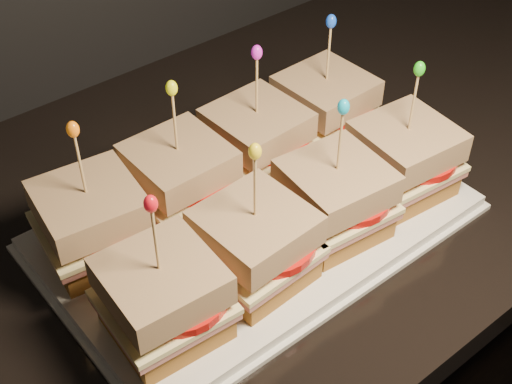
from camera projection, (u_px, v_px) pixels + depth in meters
granite_slab at (117, 265)px, 0.78m from camera, size 2.30×0.63×0.04m
platter at (256, 223)px, 0.79m from camera, size 0.45×0.28×0.02m
platter_rim at (256, 227)px, 0.79m from camera, size 0.46×0.29×0.01m
sandwich_0_bread_bot at (97, 242)px, 0.74m from camera, size 0.11×0.11×0.03m
sandwich_0_ham at (94, 230)px, 0.73m from camera, size 0.12×0.11×0.01m
sandwich_0_cheese at (93, 225)px, 0.72m from camera, size 0.12×0.12×0.01m
sandwich_0_tomato at (105, 218)px, 0.72m from camera, size 0.10×0.10×0.01m
sandwich_0_bread_top at (89, 204)px, 0.70m from camera, size 0.11×0.11×0.03m
sandwich_0_pick at (81, 168)px, 0.67m from camera, size 0.00×0.00×0.09m
sandwich_0_frill at (73, 129)px, 0.64m from camera, size 0.01×0.01×0.02m
sandwich_1_bread_bot at (182, 199)px, 0.79m from camera, size 0.10×0.10×0.03m
sandwich_1_ham at (181, 187)px, 0.78m from camera, size 0.11×0.10×0.01m
sandwich_1_cheese at (180, 182)px, 0.77m from camera, size 0.11×0.10×0.01m
sandwich_1_tomato at (192, 175)px, 0.77m from camera, size 0.10×0.10×0.01m
sandwich_1_bread_top at (178, 161)px, 0.75m from camera, size 0.10×0.10×0.03m
sandwich_1_pick at (175, 126)px, 0.72m from camera, size 0.00×0.00×0.09m
sandwich_1_frill at (172, 88)px, 0.69m from camera, size 0.01×0.01×0.02m
sandwich_2_bread_bot at (257, 160)px, 0.84m from camera, size 0.10×0.10×0.03m
sandwich_2_ham at (257, 149)px, 0.83m from camera, size 0.11×0.11×0.01m
sandwich_2_cheese at (257, 144)px, 0.82m from camera, size 0.11×0.11×0.01m
sandwich_2_tomato at (268, 137)px, 0.82m from camera, size 0.10×0.10×0.01m
sandwich_2_bread_top at (257, 124)px, 0.80m from camera, size 0.10×0.10×0.03m
sandwich_2_pick at (257, 89)px, 0.77m from camera, size 0.00×0.00×0.09m
sandwich_2_frill at (257, 52)px, 0.74m from camera, size 0.01×0.01×0.02m
sandwich_3_bread_bot at (323, 126)px, 0.89m from camera, size 0.10×0.10×0.03m
sandwich_3_ham at (324, 115)px, 0.88m from camera, size 0.11×0.10×0.01m
sandwich_3_cheese at (324, 110)px, 0.87m from camera, size 0.11×0.11×0.01m
sandwich_3_tomato at (335, 104)px, 0.87m from camera, size 0.10×0.10×0.01m
sandwich_3_bread_top at (326, 91)px, 0.85m from camera, size 0.10×0.10×0.03m
sandwich_3_pick at (328, 57)px, 0.82m from camera, size 0.00×0.00×0.09m
sandwich_3_frill at (331, 21)px, 0.79m from camera, size 0.01×0.01×0.02m
sandwich_4_bread_bot at (166, 319)px, 0.66m from camera, size 0.10×0.10×0.03m
sandwich_4_ham at (164, 307)px, 0.65m from camera, size 0.11×0.11×0.01m
sandwich_4_cheese at (164, 302)px, 0.65m from camera, size 0.11×0.11×0.01m
sandwich_4_tomato at (178, 294)px, 0.64m from camera, size 0.10×0.10×0.01m
sandwich_4_bread_top at (161, 281)px, 0.63m from camera, size 0.10×0.10×0.03m
sandwich_4_pick at (156, 244)px, 0.60m from camera, size 0.00×0.00×0.09m
sandwich_4_frill at (151, 204)px, 0.57m from camera, size 0.01×0.01×0.02m
sandwich_5_bread_bot at (255, 265)px, 0.71m from camera, size 0.10×0.10×0.03m
sandwich_5_ham at (255, 253)px, 0.70m from camera, size 0.11×0.11×0.01m
sandwich_5_cheese at (255, 248)px, 0.70m from camera, size 0.11×0.11×0.01m
sandwich_5_tomato at (269, 241)px, 0.69m from camera, size 0.10×0.10×0.01m
sandwich_5_bread_top at (255, 227)px, 0.68m from camera, size 0.10×0.10×0.03m
sandwich_5_pick at (255, 190)px, 0.65m from camera, size 0.00×0.00×0.09m
sandwich_5_frill at (255, 151)px, 0.62m from camera, size 0.01×0.01×0.02m
sandwich_6_bread_bot at (333, 219)px, 0.76m from camera, size 0.10×0.10×0.03m
sandwich_6_ham at (334, 207)px, 0.75m from camera, size 0.11×0.11×0.01m
sandwich_6_cheese at (334, 202)px, 0.75m from camera, size 0.12×0.11×0.01m
sandwich_6_tomato at (347, 195)px, 0.74m from camera, size 0.10×0.10×0.01m
sandwich_6_bread_top at (336, 181)px, 0.73m from camera, size 0.11×0.11×0.03m
sandwich_6_pick at (340, 145)px, 0.70m from camera, size 0.00×0.00×0.09m
sandwich_6_frill at (343, 107)px, 0.67m from camera, size 0.01×0.01×0.02m
sandwich_7_bread_bot at (400, 178)px, 0.81m from camera, size 0.10×0.10×0.03m
sandwich_7_ham at (402, 166)px, 0.80m from camera, size 0.11×0.11×0.01m
sandwich_7_cheese at (403, 161)px, 0.80m from camera, size 0.12×0.11×0.01m
sandwich_7_tomato at (415, 155)px, 0.79m from camera, size 0.10×0.10×0.01m
sandwich_7_bread_top at (407, 141)px, 0.78m from camera, size 0.11×0.11×0.03m
sandwich_7_pick at (413, 106)px, 0.75m from camera, size 0.00×0.00×0.09m
sandwich_7_frill at (419, 69)px, 0.72m from camera, size 0.01×0.01×0.02m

